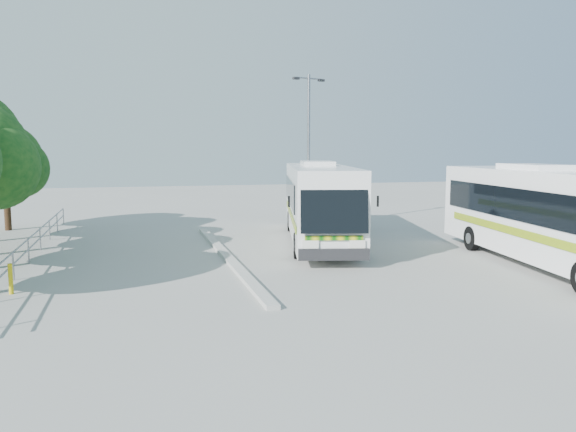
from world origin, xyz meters
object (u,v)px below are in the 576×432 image
object	(u,v)px
coach_main	(319,201)
bollard	(11,279)
coach_adjacent	(547,214)
tree_far_e	(6,160)
lamppost	(308,144)

from	to	relation	value
coach_main	bollard	distance (m)	14.26
coach_main	coach_adjacent	xyz separation A→B (m)	(6.47, -7.89, -0.00)
tree_far_e	bollard	xyz separation A→B (m)	(2.93, -15.34, -3.41)
tree_far_e	coach_adjacent	xyz separation A→B (m)	(21.79, -16.33, -1.87)
coach_adjacent	lamppost	xyz separation A→B (m)	(-5.26, 13.38, 2.80)
tree_far_e	coach_adjacent	world-z (taller)	tree_far_e
tree_far_e	bollard	size ratio (longest dim) A/B	6.18
coach_main	lamppost	distance (m)	6.28
coach_adjacent	bollard	distance (m)	18.95
lamppost	coach_adjacent	bearing A→B (deg)	-85.47
tree_far_e	coach_main	size ratio (longest dim) A/B	0.44
coach_adjacent	bollard	size ratio (longest dim) A/B	14.09
tree_far_e	lamppost	distance (m)	16.82
bollard	lamppost	bearing A→B (deg)	42.31
bollard	coach_main	bearing A→B (deg)	29.10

